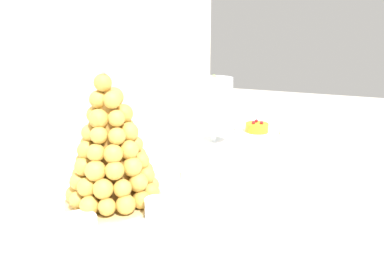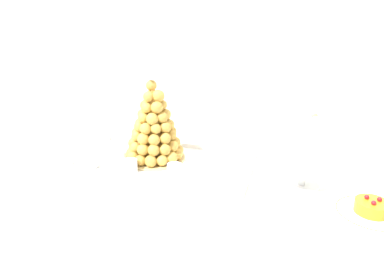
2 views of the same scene
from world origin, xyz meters
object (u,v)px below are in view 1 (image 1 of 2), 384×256
creme_brulee_ramekin (77,224)px  macaron_goblet (214,104)px  dessert_cup_mid_right (207,161)px  fruit_tart_plate (257,130)px  serving_tray (132,195)px  croquembouche (112,148)px  dessert_cup_centre (188,180)px  dessert_cup_left (114,248)px  dessert_cup_mid_left (156,210)px

creme_brulee_ramekin → macaron_goblet: macaron_goblet is taller
dessert_cup_mid_right → fruit_tart_plate: size_ratio=0.26×
serving_tray → croquembouche: (-0.04, 0.02, 0.14)m
dessert_cup_centre → creme_brulee_ramekin: size_ratio=0.65×
dessert_cup_centre → dessert_cup_mid_right: bearing=2.1°
dessert_cup_mid_right → macaron_goblet: bearing=16.2°
serving_tray → croquembouche: size_ratio=1.91×
dessert_cup_left → macaron_goblet: (0.77, 0.08, 0.12)m
fruit_tart_plate → dessert_cup_mid_left: bearing=176.8°
dessert_cup_mid_left → macaron_goblet: macaron_goblet is taller
croquembouche → creme_brulee_ramekin: (-0.15, -0.01, -0.12)m
dessert_cup_left → dessert_cup_mid_left: dessert_cup_left is taller
dessert_cup_mid_left → dessert_cup_centre: size_ratio=0.90×
dessert_cup_centre → creme_brulee_ramekin: dessert_cup_centre is taller
dessert_cup_mid_left → fruit_tart_plate: dessert_cup_mid_left is taller
croquembouche → dessert_cup_left: size_ratio=6.33×
dessert_cup_left → dessert_cup_centre: 0.34m
creme_brulee_ramekin → serving_tray: bearing=-4.1°
dessert_cup_left → dessert_cup_mid_right: 0.50m
croquembouche → macaron_goblet: (0.57, -0.06, 0.01)m
serving_tray → fruit_tart_plate: (0.72, -0.16, 0.01)m
serving_tray → dessert_cup_mid_right: bearing=-25.2°
croquembouche → dessert_cup_centre: croquembouche is taller
dessert_cup_left → dessert_cup_mid_left: 0.16m
dessert_cup_mid_right → fruit_tart_plate: (0.47, -0.05, -0.02)m
dessert_cup_mid_right → creme_brulee_ramekin: bearing=163.5°
creme_brulee_ramekin → macaron_goblet: 0.73m
croquembouche → creme_brulee_ramekin: 0.19m
creme_brulee_ramekin → dessert_cup_mid_left: bearing=-50.1°
dessert_cup_centre → fruit_tart_plate: bearing=-3.6°
dessert_cup_mid_right → macaron_goblet: size_ratio=0.20×
serving_tray → dessert_cup_mid_right: (0.25, -0.12, 0.03)m
dessert_cup_left → fruit_tart_plate: (0.96, -0.04, -0.02)m
dessert_cup_mid_left → creme_brulee_ramekin: size_ratio=0.59×
dessert_cup_centre → creme_brulee_ramekin: 0.31m
croquembouche → dessert_cup_centre: size_ratio=6.47×
dessert_cup_left → creme_brulee_ramekin: 0.14m
dessert_cup_mid_right → creme_brulee_ramekin: 0.46m
fruit_tart_plate → dessert_cup_left: bearing=177.5°
dessert_cup_centre → dessert_cup_mid_right: (0.16, 0.01, -0.00)m
dessert_cup_left → fruit_tart_plate: dessert_cup_left is taller
macaron_goblet → fruit_tart_plate: 0.27m
serving_tray → croquembouche: bearing=154.2°
dessert_cup_left → dessert_cup_mid_left: (0.16, 0.00, -0.00)m
fruit_tart_plate → dessert_cup_mid_right: bearing=174.5°
dessert_cup_left → macaron_goblet: macaron_goblet is taller
dessert_cup_left → dessert_cup_centre: (0.34, -0.00, -0.00)m
creme_brulee_ramekin → fruit_tart_plate: 0.93m
serving_tray → dessert_cup_left: 0.28m
creme_brulee_ramekin → fruit_tart_plate: fruit_tart_plate is taller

